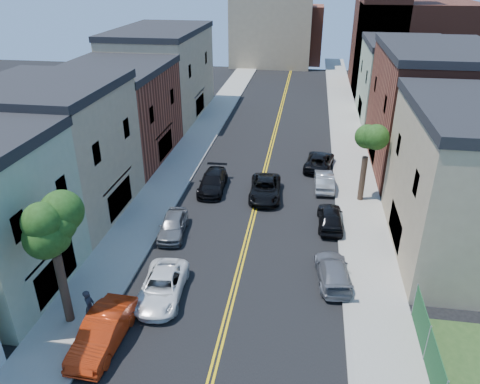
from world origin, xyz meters
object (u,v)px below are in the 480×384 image
at_px(silver_car_right, 324,180).
at_px(grey_car_left, 173,225).
at_px(dark_car_right_far, 319,161).
at_px(white_pickup, 162,287).
at_px(black_suv_lane, 265,189).
at_px(red_sedan, 103,332).
at_px(black_car_left, 213,182).
at_px(grey_car_right, 333,271).
at_px(pedestrian_left, 90,307).
at_px(black_car_right, 330,217).

bearing_deg(silver_car_right, grey_car_left, 38.92).
height_order(grey_car_left, dark_car_right_far, grey_car_left).
xyz_separation_m(white_pickup, black_suv_lane, (4.33, 12.95, 0.03)).
distance_m(red_sedan, grey_car_left, 10.27).
bearing_deg(dark_car_right_far, silver_car_right, 102.92).
bearing_deg(silver_car_right, dark_car_right_far, -86.95).
bearing_deg(black_car_left, black_suv_lane, -10.00).
bearing_deg(silver_car_right, black_suv_lane, 24.71).
relative_size(red_sedan, grey_car_left, 1.16).
bearing_deg(grey_car_right, white_pickup, 11.06).
bearing_deg(pedestrian_left, grey_car_left, -23.42).
height_order(grey_car_left, black_car_right, black_car_right).
relative_size(white_pickup, pedestrian_left, 2.51).
height_order(red_sedan, white_pickup, red_sedan).
bearing_deg(white_pickup, grey_car_left, 97.14).
height_order(grey_car_right, silver_car_right, silver_car_right).
relative_size(grey_car_left, black_car_right, 0.98).
distance_m(black_car_right, silver_car_right, 6.16).
bearing_deg(pedestrian_left, black_car_right, -59.25).
bearing_deg(grey_car_left, red_sedan, -98.49).
bearing_deg(dark_car_right_far, pedestrian_left, 70.32).
bearing_deg(silver_car_right, grey_car_right, 89.69).
height_order(black_car_left, black_car_right, black_car_right).
relative_size(black_car_left, pedestrian_left, 2.54).
bearing_deg(grey_car_right, black_car_right, -96.28).
relative_size(white_pickup, grey_car_left, 1.18).
relative_size(white_pickup, dark_car_right_far, 0.98).
relative_size(white_pickup, black_car_left, 0.99).
distance_m(red_sedan, grey_car_right, 12.90).
height_order(silver_car_right, black_suv_lane, black_suv_lane).
distance_m(black_car_left, black_car_right, 10.30).
height_order(red_sedan, grey_car_right, red_sedan).
xyz_separation_m(white_pickup, pedestrian_left, (-2.90, -2.61, 0.44)).
bearing_deg(dark_car_right_far, black_car_left, 42.16).
xyz_separation_m(red_sedan, pedestrian_left, (-1.20, 1.22, 0.33)).
height_order(grey_car_right, dark_car_right_far, dark_car_right_far).
bearing_deg(grey_car_left, black_suv_lane, 43.40).
bearing_deg(black_car_left, red_sedan, -97.79).
height_order(white_pickup, silver_car_right, silver_car_right).
bearing_deg(pedestrian_left, black_suv_lane, -38.03).
bearing_deg(black_car_right, black_car_left, -26.97).
xyz_separation_m(black_car_right, dark_car_right_far, (-0.74, 10.27, -0.03)).
distance_m(red_sedan, pedestrian_left, 1.74).
relative_size(red_sedan, grey_car_right, 1.08).
height_order(black_car_left, dark_car_right_far, black_car_left).
bearing_deg(red_sedan, black_car_left, 86.49).
height_order(black_suv_lane, pedestrian_left, pedestrian_left).
bearing_deg(black_car_left, pedestrian_left, -102.38).
xyz_separation_m(white_pickup, silver_car_right, (8.93, 15.27, 0.01)).
distance_m(red_sedan, black_car_left, 17.46).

